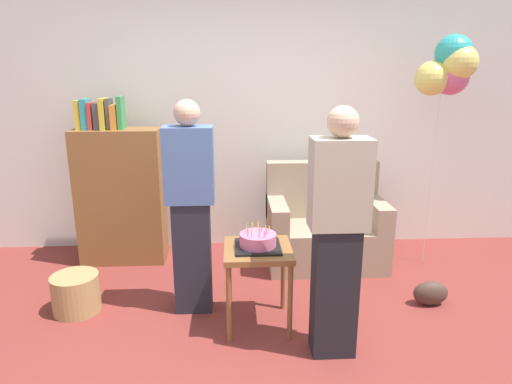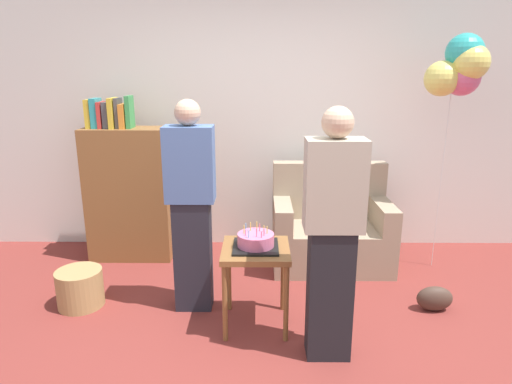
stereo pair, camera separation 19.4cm
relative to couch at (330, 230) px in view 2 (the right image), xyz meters
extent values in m
plane|color=maroon|center=(-0.65, -1.48, -0.34)|extent=(8.00, 8.00, 0.00)
cube|color=silver|center=(-0.65, 0.57, 1.01)|extent=(6.00, 0.10, 2.70)
cube|color=gray|center=(0.00, -0.06, -0.14)|extent=(1.10, 0.70, 0.40)
cube|color=gray|center=(0.00, 0.21, 0.34)|extent=(1.10, 0.16, 0.56)
cube|color=gray|center=(-0.47, -0.06, 0.18)|extent=(0.16, 0.70, 0.24)
cube|color=gray|center=(0.47, -0.06, 0.18)|extent=(0.16, 0.70, 0.24)
cube|color=brown|center=(-1.96, 0.14, 0.31)|extent=(0.80, 0.36, 1.30)
cube|color=gold|center=(-2.27, 0.14, 1.09)|extent=(0.05, 0.17, 0.26)
cube|color=teal|center=(-2.21, 0.14, 1.10)|extent=(0.06, 0.18, 0.27)
cube|color=red|center=(-2.16, 0.14, 1.08)|extent=(0.04, 0.20, 0.24)
cube|color=#4C4C51|center=(-2.11, 0.14, 1.08)|extent=(0.05, 0.19, 0.24)
cube|color=gold|center=(-2.05, 0.14, 1.10)|extent=(0.04, 0.24, 0.28)
cube|color=#4C4C51|center=(-2.00, 0.14, 1.10)|extent=(0.04, 0.17, 0.28)
cube|color=orange|center=(-1.95, 0.14, 1.07)|extent=(0.05, 0.21, 0.22)
cube|color=#38934C|center=(-1.90, 0.14, 1.11)|extent=(0.04, 0.17, 0.30)
cube|color=brown|center=(-0.71, -1.10, 0.25)|extent=(0.48, 0.48, 0.04)
cylinder|color=brown|center=(-0.92, -1.31, -0.06)|extent=(0.04, 0.04, 0.57)
cylinder|color=brown|center=(-0.50, -1.31, -0.06)|extent=(0.04, 0.04, 0.57)
cylinder|color=brown|center=(-0.92, -0.89, -0.06)|extent=(0.04, 0.04, 0.57)
cylinder|color=brown|center=(-0.50, -0.89, -0.06)|extent=(0.04, 0.04, 0.57)
cube|color=black|center=(-0.71, -1.10, 0.28)|extent=(0.32, 0.32, 0.02)
cylinder|color=#D66B93|center=(-0.71, -1.10, 0.33)|extent=(0.26, 0.26, 0.09)
cylinder|color=#F2CC4C|center=(-0.63, -1.10, 0.40)|extent=(0.01, 0.01, 0.05)
cylinder|color=#F2CC4C|center=(-0.65, -1.06, 0.40)|extent=(0.01, 0.01, 0.05)
cylinder|color=#EA668C|center=(-0.68, -1.05, 0.40)|extent=(0.01, 0.01, 0.05)
cylinder|color=#F2CC4C|center=(-0.70, -1.01, 0.40)|extent=(0.01, 0.01, 0.06)
cylinder|color=#F2CC4C|center=(-0.75, -1.04, 0.41)|extent=(0.01, 0.01, 0.06)
cylinder|color=#66B2E5|center=(-0.78, -1.06, 0.40)|extent=(0.01, 0.01, 0.06)
cylinder|color=#F2CC4C|center=(-0.79, -1.10, 0.40)|extent=(0.01, 0.01, 0.06)
cylinder|color=#EA668C|center=(-0.78, -1.14, 0.40)|extent=(0.01, 0.01, 0.05)
cylinder|color=#66B2E5|center=(-0.76, -1.18, 0.40)|extent=(0.01, 0.01, 0.05)
cylinder|color=#EA668C|center=(-0.71, -1.16, 0.40)|extent=(0.01, 0.01, 0.06)
cylinder|color=#EA668C|center=(-0.67, -1.18, 0.40)|extent=(0.01, 0.01, 0.05)
cylinder|color=#EA668C|center=(-0.66, -1.14, 0.40)|extent=(0.01, 0.01, 0.05)
cube|color=#23232D|center=(-1.20, -0.84, 0.10)|extent=(0.28, 0.20, 0.88)
cube|color=#4C6BA3|center=(-1.20, -0.84, 0.82)|extent=(0.36, 0.22, 0.56)
sphere|color=#D1A889|center=(-1.20, -0.84, 1.19)|extent=(0.19, 0.19, 0.19)
cube|color=black|center=(-0.23, -1.46, 0.10)|extent=(0.28, 0.20, 0.88)
cube|color=#B2A893|center=(-0.23, -1.46, 0.82)|extent=(0.36, 0.22, 0.56)
sphere|color=#D1A889|center=(-0.23, -1.46, 1.19)|extent=(0.19, 0.19, 0.19)
cylinder|color=#A88451|center=(-2.12, -0.84, -0.19)|extent=(0.36, 0.36, 0.30)
ellipsoid|color=#473328|center=(0.69, -0.90, -0.24)|extent=(0.28, 0.14, 0.20)
cylinder|color=silver|center=(0.98, -0.06, 0.56)|extent=(0.00, 0.00, 1.79)
sphere|color=#2DADA8|center=(1.05, -0.09, 1.63)|extent=(0.32, 0.32, 0.32)
sphere|color=#E5D666|center=(1.09, -0.15, 1.55)|extent=(0.30, 0.30, 0.30)
sphere|color=#D65B84|center=(1.06, -0.08, 1.42)|extent=(0.31, 0.31, 0.31)
sphere|color=#E5D666|center=(0.89, -0.08, 1.42)|extent=(0.30, 0.30, 0.30)
camera|label=1|loc=(-0.88, -4.04, 1.49)|focal=31.20mm
camera|label=2|loc=(-0.69, -4.04, 1.49)|focal=31.20mm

